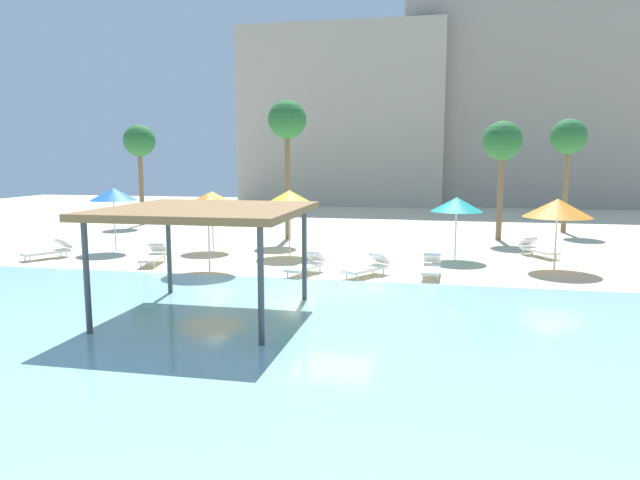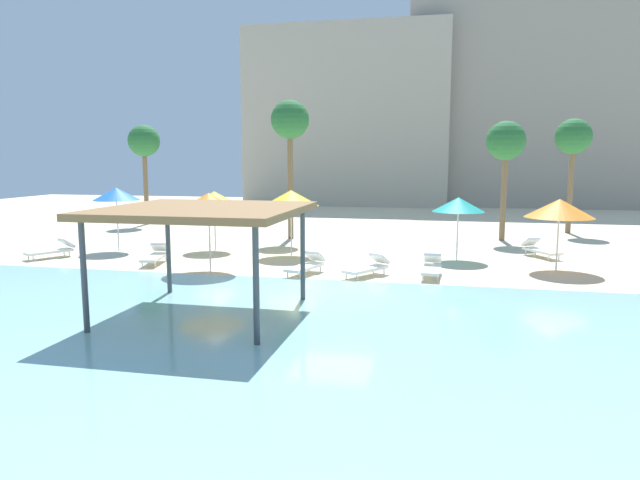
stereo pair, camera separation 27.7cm
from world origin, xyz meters
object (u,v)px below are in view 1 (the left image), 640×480
lounge_chair_0 (369,267)px  palm_tree_3 (502,143)px  shade_pavilion (206,213)px  beach_umbrella_yellow_4 (212,198)px  lounge_chair_5 (307,265)px  palm_tree_1 (139,143)px  palm_tree_2 (287,123)px  beach_umbrella_yellow_0 (289,198)px  beach_umbrella_blue_7 (113,194)px  lounge_chair_2 (50,250)px  lounge_chair_4 (431,267)px  lounge_chair_1 (537,248)px  beach_umbrella_orange_6 (558,208)px  beach_umbrella_teal_3 (457,204)px  palm_tree_0 (569,139)px  lounge_chair_3 (154,255)px

lounge_chair_0 → palm_tree_3: bearing=-175.0°
shade_pavilion → lounge_chair_0: shade_pavilion is taller
beach_umbrella_yellow_4 → lounge_chair_5: bearing=-39.6°
palm_tree_1 → palm_tree_2: 11.23m
beach_umbrella_yellow_0 → lounge_chair_5: 4.52m
beach_umbrella_blue_7 → lounge_chair_0: 12.17m
lounge_chair_2 → lounge_chair_4: 15.30m
lounge_chair_1 → palm_tree_3: 6.57m
beach_umbrella_orange_6 → palm_tree_2: 13.56m
palm_tree_1 → palm_tree_2: palm_tree_2 is taller
beach_umbrella_teal_3 → palm_tree_0: size_ratio=0.41×
shade_pavilion → beach_umbrella_blue_7: (-8.07, 9.13, -0.18)m
lounge_chair_1 → lounge_chair_2: same height
beach_umbrella_yellow_0 → lounge_chair_1: 10.51m
beach_umbrella_yellow_0 → lounge_chair_0: (3.74, -3.61, -2.08)m
lounge_chair_2 → palm_tree_2: palm_tree_2 is taller
beach_umbrella_blue_7 → lounge_chair_4: bearing=-11.5°
lounge_chair_1 → palm_tree_2: size_ratio=0.28×
palm_tree_1 → palm_tree_3: size_ratio=1.03×
beach_umbrella_yellow_4 → beach_umbrella_blue_7: (-4.13, -1.04, 0.18)m
shade_pavilion → palm_tree_0: 23.59m
lounge_chair_4 → beach_umbrella_yellow_4: bearing=-110.3°
shade_pavilion → palm_tree_1: (-11.97, 18.73, 2.28)m
lounge_chair_1 → beach_umbrella_teal_3: bearing=-97.4°
palm_tree_2 → palm_tree_1: bearing=157.4°
beach_umbrella_orange_6 → palm_tree_2: (-11.64, 6.02, 3.49)m
lounge_chair_1 → lounge_chair_3: same height
beach_umbrella_teal_3 → lounge_chair_4: 4.19m
shade_pavilion → lounge_chair_0: 7.25m
lounge_chair_0 → beach_umbrella_orange_6: bearing=143.6°
palm_tree_3 → lounge_chair_0: bearing=-117.7°
lounge_chair_2 → palm_tree_2: bearing=163.2°
lounge_chair_2 → lounge_chair_4: same height
lounge_chair_0 → palm_tree_3: palm_tree_3 is taller
lounge_chair_1 → lounge_chair_2: 20.06m
beach_umbrella_teal_3 → palm_tree_2: palm_tree_2 is taller
shade_pavilion → lounge_chair_5: shade_pavilion is taller
beach_umbrella_yellow_4 → palm_tree_1: (-8.03, 8.56, 2.63)m
beach_umbrella_orange_6 → beach_umbrella_yellow_4: bearing=172.8°
palm_tree_3 → palm_tree_2: bearing=-171.0°
palm_tree_1 → palm_tree_2: (10.34, -4.30, 0.80)m
beach_umbrella_blue_7 → beach_umbrella_yellow_4: bearing=14.1°
lounge_chair_0 → palm_tree_1: size_ratio=0.32×
beach_umbrella_orange_6 → palm_tree_3: 8.15m
shade_pavilion → lounge_chair_2: bearing=144.6°
beach_umbrella_yellow_4 → lounge_chair_2: (-5.75, -3.28, -1.99)m
shade_pavilion → lounge_chair_2: size_ratio=2.50×
beach_umbrella_yellow_0 → beach_umbrella_yellow_4: (-3.67, 0.64, -0.09)m
beach_umbrella_blue_7 → palm_tree_1: 10.65m
beach_umbrella_blue_7 → palm_tree_2: palm_tree_2 is taller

